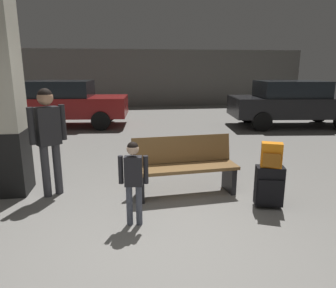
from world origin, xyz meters
The scene contains 10 objects.
ground_plane centered at (0.00, 4.00, -0.05)m, with size 18.00×18.00×0.10m, color gray.
garage_back_wall centered at (0.00, 12.86, 1.40)m, with size 18.00×0.12×2.80m, color slate.
structural_pillar centered at (-2.16, 1.90, 1.46)m, with size 0.57×0.57×2.93m.
bench centered at (0.56, 1.47, 0.44)m, with size 1.64×0.65×0.89m.
suitcase centered at (1.63, 0.78, 0.32)m, with size 0.42×0.31×0.60m.
backpack_bright centered at (1.63, 0.78, 0.77)m, with size 0.32×0.28×0.34m.
child centered at (-0.27, 0.55, 0.66)m, with size 0.36×0.23×1.08m.
adult centered at (-1.48, 1.70, 1.02)m, with size 0.48×0.36×1.65m.
parked_car_side centered at (5.24, 6.62, 0.81)m, with size 4.26×2.14×1.51m.
parked_car_far centered at (-2.31, 7.77, 0.81)m, with size 4.24×2.08×1.51m.
Camera 1 is at (-0.38, -3.10, 1.94)m, focal length 33.50 mm.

